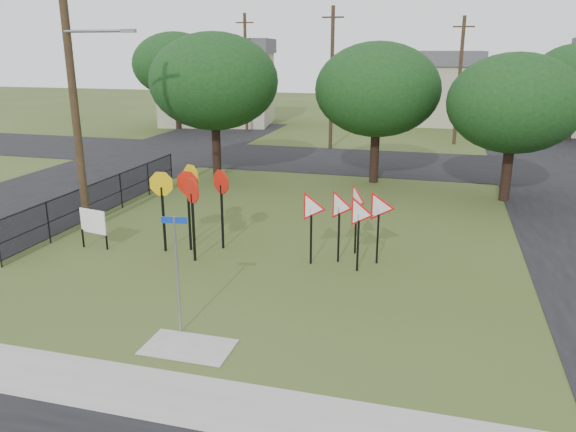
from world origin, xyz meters
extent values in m
plane|color=#36491B|center=(0.00, 0.00, 0.00)|extent=(140.00, 140.00, 0.00)
cube|color=#97958F|center=(0.00, -4.20, 0.01)|extent=(30.00, 1.60, 0.02)
cube|color=#36491B|center=(0.00, -5.40, 0.01)|extent=(30.00, 0.80, 0.02)
cube|color=black|center=(-12.00, 10.00, 0.01)|extent=(8.00, 50.00, 0.02)
cube|color=black|center=(0.00, 20.00, 0.01)|extent=(60.00, 8.00, 0.02)
cube|color=#97958F|center=(0.00, -2.40, 0.01)|extent=(2.00, 1.20, 0.02)
cylinder|color=gray|center=(-0.48, -1.80, 1.43)|extent=(0.06, 0.06, 2.87)
cube|color=#0E339C|center=(-0.48, -1.80, 2.79)|extent=(0.59, 0.12, 0.15)
cube|color=black|center=(-2.66, 3.50, 1.09)|extent=(0.07, 0.07, 2.18)
cube|color=black|center=(-1.68, 3.93, 1.09)|extent=(0.07, 0.07, 2.18)
cube|color=black|center=(-2.11, 2.62, 1.09)|extent=(0.07, 0.07, 2.18)
cube|color=black|center=(-3.42, 3.17, 1.09)|extent=(0.07, 0.07, 2.18)
cube|color=black|center=(-2.98, 4.48, 1.09)|extent=(0.07, 0.07, 2.18)
cube|color=black|center=(1.49, 3.33, 0.89)|extent=(0.06, 0.06, 1.78)
cube|color=black|center=(2.29, 3.73, 0.89)|extent=(0.06, 0.06, 1.78)
cube|color=black|center=(2.98, 3.13, 0.89)|extent=(0.06, 0.06, 1.78)
cube|color=black|center=(2.68, 4.62, 0.89)|extent=(0.06, 0.06, 1.78)
cube|color=black|center=(3.47, 3.93, 0.89)|extent=(0.06, 0.06, 1.78)
cube|color=black|center=(-6.27, 2.77, 0.32)|extent=(0.05, 0.05, 0.63)
cube|color=black|center=(-5.36, 2.77, 0.32)|extent=(0.05, 0.05, 0.63)
cube|color=white|center=(-5.82, 2.77, 0.95)|extent=(1.07, 0.26, 0.81)
cylinder|color=#3F2F1D|center=(-7.30, 4.50, 5.00)|extent=(0.28, 0.28, 10.00)
cylinder|color=gray|center=(-6.10, 4.40, 7.00)|extent=(2.40, 0.10, 0.10)
cube|color=gray|center=(-4.90, 4.40, 7.00)|extent=(0.50, 0.18, 0.12)
cylinder|color=#3F2F1D|center=(-2.00, 24.00, 4.50)|extent=(0.24, 0.24, 9.00)
cube|color=#3F2F1D|center=(-2.00, 24.00, 8.30)|extent=(1.40, 0.10, 0.10)
cylinder|color=#3F2F1D|center=(6.00, 28.00, 4.25)|extent=(0.24, 0.24, 8.50)
cube|color=#3F2F1D|center=(6.00, 28.00, 7.80)|extent=(1.40, 0.10, 0.10)
cylinder|color=#3F2F1D|center=(-10.00, 30.00, 4.50)|extent=(0.24, 0.24, 9.00)
cube|color=#3F2F1D|center=(-10.00, 30.00, 8.30)|extent=(1.40, 0.10, 0.10)
cylinder|color=black|center=(-7.60, 2.80, 0.75)|extent=(0.05, 0.05, 1.50)
cylinder|color=black|center=(-7.60, 5.10, 0.75)|extent=(0.05, 0.05, 1.50)
cylinder|color=black|center=(-7.60, 7.40, 0.75)|extent=(0.05, 0.05, 1.50)
cylinder|color=black|center=(-7.60, 9.70, 0.75)|extent=(0.05, 0.05, 1.50)
cylinder|color=black|center=(-7.60, 12.00, 0.75)|extent=(0.05, 0.05, 1.50)
cube|color=black|center=(-7.60, 6.25, 1.46)|extent=(0.03, 11.50, 0.03)
cube|color=black|center=(-7.60, 6.25, 0.75)|extent=(0.03, 11.50, 0.03)
cube|color=black|center=(-7.60, 6.25, 0.75)|extent=(0.01, 11.50, 1.50)
cube|color=#B2AB8F|center=(-14.00, 34.00, 3.00)|extent=(10.08, 8.46, 6.00)
cube|color=#505056|center=(-14.00, 34.00, 6.60)|extent=(10.58, 8.88, 1.20)
cube|color=#B2AB8F|center=(4.00, 40.00, 2.50)|extent=(8.00, 8.00, 5.00)
cube|color=#505056|center=(4.00, 40.00, 5.60)|extent=(8.40, 8.40, 1.20)
cylinder|color=black|center=(-6.00, 14.00, 1.31)|extent=(0.44, 0.44, 2.62)
ellipsoid|color=black|center=(-6.00, 14.00, 4.87)|extent=(6.40, 6.40, 4.80)
cylinder|color=black|center=(2.00, 15.00, 1.22)|extent=(0.44, 0.44, 2.45)
ellipsoid|color=black|center=(2.00, 15.00, 4.55)|extent=(6.00, 6.00, 4.50)
cylinder|color=black|center=(8.00, 13.00, 1.14)|extent=(0.44, 0.44, 2.27)
ellipsoid|color=black|center=(8.00, 13.00, 4.23)|extent=(5.60, 5.60, 4.20)
cylinder|color=black|center=(-16.00, 30.00, 1.40)|extent=(0.44, 0.44, 2.80)
ellipsoid|color=black|center=(-16.00, 30.00, 5.18)|extent=(6.80, 6.80, 5.10)
cylinder|color=black|center=(14.00, 32.00, 1.22)|extent=(0.44, 0.44, 2.45)
camera|label=1|loc=(5.15, -12.64, 6.48)|focal=35.00mm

